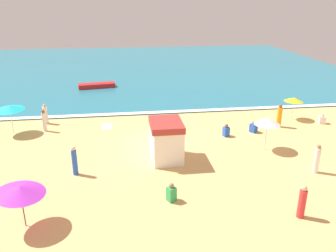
# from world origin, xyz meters

# --- Properties ---
(ground_plane) EXTENTS (60.00, 60.00, 0.00)m
(ground_plane) POSITION_xyz_m (0.00, 0.00, 0.00)
(ground_plane) COLOR #E5B26B
(ocean_water) EXTENTS (60.00, 44.00, 0.10)m
(ocean_water) POSITION_xyz_m (0.00, 28.00, 0.05)
(ocean_water) COLOR teal
(ocean_water) RESTS_ON ground_plane
(wave_breaker_foam) EXTENTS (57.00, 0.70, 0.01)m
(wave_breaker_foam) POSITION_xyz_m (0.00, 6.30, 0.10)
(wave_breaker_foam) COLOR white
(wave_breaker_foam) RESTS_ON ocean_water
(lifeguard_cabana) EXTENTS (1.95, 2.64, 2.52)m
(lifeguard_cabana) POSITION_xyz_m (0.45, -2.91, 1.29)
(lifeguard_cabana) COLOR white
(lifeguard_cabana) RESTS_ON ground_plane
(beach_umbrella_1) EXTENTS (2.73, 2.71, 2.11)m
(beach_umbrella_1) POSITION_xyz_m (-6.65, -8.74, 1.83)
(beach_umbrella_1) COLOR #4C3823
(beach_umbrella_1) RESTS_ON ground_plane
(beach_umbrella_3) EXTENTS (2.43, 2.43, 2.30)m
(beach_umbrella_3) POSITION_xyz_m (7.22, -2.35, 2.03)
(beach_umbrella_3) COLOR silver
(beach_umbrella_3) RESTS_ON ground_plane
(beach_umbrella_4) EXTENTS (2.36, 2.38, 2.22)m
(beach_umbrella_4) POSITION_xyz_m (-10.38, 3.09, 2.00)
(beach_umbrella_4) COLOR silver
(beach_umbrella_4) RESTS_ON ground_plane
(beach_umbrella_5) EXTENTS (1.72, 1.71, 1.92)m
(beach_umbrella_5) POSITION_xyz_m (11.93, 3.21, 1.71)
(beach_umbrella_5) COLOR silver
(beach_umbrella_5) RESTS_ON ground_plane
(beachgoer_0) EXTENTS (0.45, 0.45, 1.64)m
(beachgoer_0) POSITION_xyz_m (-8.34, 4.94, 0.76)
(beachgoer_0) COLOR white
(beachgoer_0) RESTS_ON ground_plane
(beachgoer_1) EXTENTS (0.59, 0.59, 0.81)m
(beachgoer_1) POSITION_xyz_m (13.89, 1.89, 0.33)
(beachgoer_1) COLOR white
(beachgoer_1) RESTS_ON ground_plane
(beachgoer_2) EXTENTS (0.49, 0.49, 0.95)m
(beachgoer_2) POSITION_xyz_m (5.33, 0.29, 0.41)
(beachgoer_2) COLOR blue
(beachgoer_2) RESTS_ON ground_plane
(beachgoer_3) EXTENTS (0.64, 0.64, 0.89)m
(beachgoer_3) POSITION_xyz_m (7.64, 0.80, 0.37)
(beachgoer_3) COLOR blue
(beachgoer_3) RESTS_ON ground_plane
(beachgoer_4) EXTENTS (0.53, 0.53, 0.99)m
(beachgoer_4) POSITION_xyz_m (0.08, -7.65, 0.43)
(beachgoer_4) COLOR green
(beachgoer_4) RESTS_ON ground_plane
(beachgoer_5) EXTENTS (0.38, 0.38, 1.71)m
(beachgoer_5) POSITION_xyz_m (-8.09, 3.21, 0.85)
(beachgoer_5) COLOR white
(beachgoer_5) RESTS_ON ground_plane
(beachgoer_6) EXTENTS (0.48, 0.48, 1.66)m
(beachgoer_6) POSITION_xyz_m (5.80, -9.81, 0.79)
(beachgoer_6) COLOR red
(beachgoer_6) RESTS_ON ground_plane
(beachgoer_8) EXTENTS (0.45, 0.45, 1.74)m
(beachgoer_8) POSITION_xyz_m (8.83, -5.83, 0.82)
(beachgoer_8) COLOR white
(beachgoer_8) RESTS_ON ground_plane
(beachgoer_9) EXTENTS (0.34, 0.34, 1.76)m
(beachgoer_9) POSITION_xyz_m (-4.99, -4.18, 0.86)
(beachgoer_9) COLOR blue
(beachgoer_9) RESTS_ON ground_plane
(beachgoer_12) EXTENTS (0.41, 0.41, 1.85)m
(beachgoer_12) POSITION_xyz_m (10.03, 1.64, 0.87)
(beachgoer_12) COLOR orange
(beachgoer_12) RESTS_ON ground_plane
(beach_towel_1) EXTENTS (0.88, 1.44, 0.01)m
(beach_towel_1) POSITION_xyz_m (-3.44, 3.57, 0.01)
(beach_towel_1) COLOR white
(beach_towel_1) RESTS_ON ground_plane
(small_boat_0) EXTENTS (4.18, 1.87, 0.48)m
(small_boat_0) POSITION_xyz_m (-4.93, 16.19, 0.34)
(small_boat_0) COLOR red
(small_boat_0) RESTS_ON ocean_water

